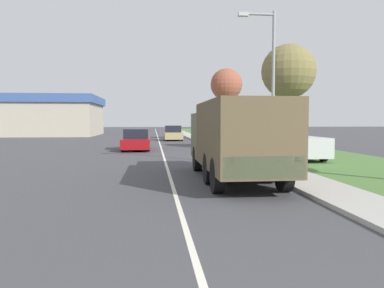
% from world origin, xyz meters
% --- Properties ---
extents(ground_plane, '(180.00, 180.00, 0.00)m').
position_xyz_m(ground_plane, '(0.00, 40.00, 0.00)').
color(ground_plane, '#424247').
extents(lane_centre_stripe, '(0.12, 120.00, 0.00)m').
position_xyz_m(lane_centre_stripe, '(0.00, 40.00, 0.00)').
color(lane_centre_stripe, silver).
rests_on(lane_centre_stripe, ground).
extents(sidewalk_right, '(1.80, 120.00, 0.12)m').
position_xyz_m(sidewalk_right, '(4.50, 40.00, 0.06)').
color(sidewalk_right, '#ADAAA3').
rests_on(sidewalk_right, ground).
extents(grass_strip_right, '(7.00, 120.00, 0.02)m').
position_xyz_m(grass_strip_right, '(8.90, 40.00, 0.01)').
color(grass_strip_right, '#4C7538').
rests_on(grass_strip_right, ground).
extents(military_truck, '(2.31, 7.40, 2.74)m').
position_xyz_m(military_truck, '(2.23, 12.07, 1.54)').
color(military_truck, '#545B3D').
rests_on(military_truck, ground).
extents(car_nearest_ahead, '(1.95, 4.76, 1.52)m').
position_xyz_m(car_nearest_ahead, '(-1.83, 26.45, 0.69)').
color(car_nearest_ahead, maroon).
rests_on(car_nearest_ahead, ground).
extents(car_second_ahead, '(1.91, 4.10, 1.60)m').
position_xyz_m(car_second_ahead, '(1.53, 39.45, 0.72)').
color(car_second_ahead, tan).
rests_on(car_second_ahead, ground).
extents(pickup_truck, '(1.92, 5.51, 1.87)m').
position_xyz_m(pickup_truck, '(7.21, 19.53, 0.89)').
color(pickup_truck, silver).
rests_on(pickup_truck, grass_strip_right).
extents(lamp_post, '(1.69, 0.24, 6.83)m').
position_xyz_m(lamp_post, '(4.54, 15.57, 4.20)').
color(lamp_post, gray).
rests_on(lamp_post, sidewalk_right).
extents(tree_mid_right, '(3.69, 3.69, 7.30)m').
position_xyz_m(tree_mid_right, '(8.62, 24.11, 5.45)').
color(tree_mid_right, brown).
rests_on(tree_mid_right, grass_strip_right).
extents(tree_far_right, '(3.42, 3.42, 7.71)m').
position_xyz_m(tree_far_right, '(7.28, 39.13, 5.97)').
color(tree_far_right, brown).
rests_on(tree_far_right, grass_strip_right).
extents(utility_box, '(0.55, 0.45, 0.70)m').
position_xyz_m(utility_box, '(6.20, 16.25, 0.37)').
color(utility_box, '#3D7042').
rests_on(utility_box, grass_strip_right).
extents(building_distant, '(17.40, 14.03, 5.63)m').
position_xyz_m(building_distant, '(-17.11, 55.37, 2.85)').
color(building_distant, '#B2A893').
rests_on(building_distant, ground).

